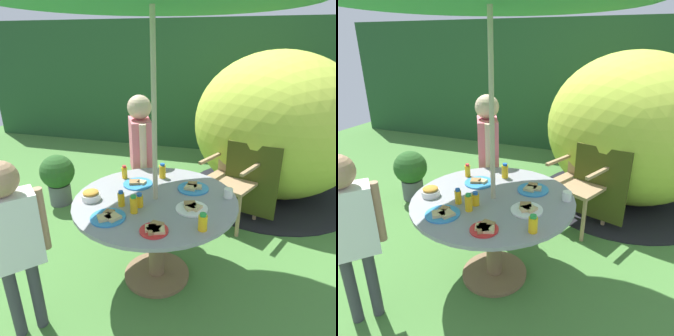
% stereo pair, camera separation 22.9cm
% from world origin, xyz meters
% --- Properties ---
extents(ground_plane, '(10.00, 10.00, 0.02)m').
position_xyz_m(ground_plane, '(0.00, 0.00, -0.01)').
color(ground_plane, '#477A38').
extents(hedge_backdrop, '(9.00, 0.70, 2.19)m').
position_xyz_m(hedge_backdrop, '(0.00, 3.72, 1.10)').
color(hedge_backdrop, '#234C28').
rests_on(hedge_backdrop, ground_plane).
extents(garden_table, '(1.24, 1.24, 0.73)m').
position_xyz_m(garden_table, '(0.00, 0.00, 0.54)').
color(garden_table, brown).
rests_on(garden_table, ground_plane).
extents(wooden_chair, '(0.65, 0.61, 0.98)m').
position_xyz_m(wooden_chair, '(0.52, 1.11, 0.56)').
color(wooden_chair, tan).
rests_on(wooden_chair, ground_plane).
extents(dome_tent, '(2.54, 2.54, 1.76)m').
position_xyz_m(dome_tent, '(0.94, 1.87, 0.87)').
color(dome_tent, '#B2C63F').
rests_on(dome_tent, ground_plane).
extents(potted_plant, '(0.40, 0.40, 0.62)m').
position_xyz_m(potted_plant, '(-1.50, 0.91, 0.36)').
color(potted_plant, '#595960').
rests_on(potted_plant, ground_plane).
extents(child_in_pink_shirt, '(0.34, 0.42, 1.37)m').
position_xyz_m(child_in_pink_shirt, '(-0.40, 0.78, 0.88)').
color(child_in_pink_shirt, '#3F3F47').
rests_on(child_in_pink_shirt, ground_plane).
extents(child_in_white_shirt, '(0.35, 0.36, 1.24)m').
position_xyz_m(child_in_white_shirt, '(-0.67, -0.73, 0.79)').
color(child_in_white_shirt, '#3F3F47').
rests_on(child_in_white_shirt, ground_plane).
extents(snack_bowl, '(0.14, 0.14, 0.08)m').
position_xyz_m(snack_bowl, '(-0.46, -0.14, 0.77)').
color(snack_bowl, white).
rests_on(snack_bowl, garden_table).
extents(plate_center_front, '(0.23, 0.23, 0.03)m').
position_xyz_m(plate_center_front, '(0.30, -0.09, 0.74)').
color(plate_center_front, white).
rests_on(plate_center_front, garden_table).
extents(plate_front_edge, '(0.18, 0.18, 0.03)m').
position_xyz_m(plate_front_edge, '(0.12, -0.42, 0.74)').
color(plate_front_edge, red).
rests_on(plate_front_edge, garden_table).
extents(plate_mid_left, '(0.24, 0.24, 0.03)m').
position_xyz_m(plate_mid_left, '(-0.22, 0.20, 0.74)').
color(plate_mid_left, '#338CD8').
rests_on(plate_mid_left, garden_table).
extents(plate_mid_right, '(0.25, 0.25, 0.03)m').
position_xyz_m(plate_mid_right, '(0.24, 0.24, 0.74)').
color(plate_mid_right, '#338CD8').
rests_on(plate_mid_right, garden_table).
extents(plate_far_left, '(0.24, 0.24, 0.03)m').
position_xyz_m(plate_far_left, '(-0.22, -0.36, 0.74)').
color(plate_far_left, '#338CD8').
rests_on(plate_far_left, garden_table).
extents(juice_bottle_near_left, '(0.06, 0.06, 0.13)m').
position_xyz_m(juice_bottle_near_left, '(-0.06, 0.39, 0.79)').
color(juice_bottle_near_left, yellow).
rests_on(juice_bottle_near_left, garden_table).
extents(juice_bottle_near_right, '(0.06, 0.06, 0.11)m').
position_xyz_m(juice_bottle_near_right, '(-0.08, -0.15, 0.78)').
color(juice_bottle_near_right, yellow).
rests_on(juice_bottle_near_right, garden_table).
extents(juice_bottle_far_right, '(0.05, 0.05, 0.13)m').
position_xyz_m(juice_bottle_far_right, '(-0.08, -0.24, 0.79)').
color(juice_bottle_far_right, yellow).
rests_on(juice_bottle_far_right, garden_table).
extents(juice_bottle_center_back, '(0.05, 0.05, 0.12)m').
position_xyz_m(juice_bottle_center_back, '(-0.21, -0.17, 0.78)').
color(juice_bottle_center_back, yellow).
rests_on(juice_bottle_center_back, garden_table).
extents(juice_bottle_back_edge, '(0.06, 0.06, 0.12)m').
position_xyz_m(juice_bottle_back_edge, '(0.41, -0.33, 0.78)').
color(juice_bottle_back_edge, yellow).
rests_on(juice_bottle_back_edge, garden_table).
extents(juice_bottle_spot_a, '(0.05, 0.05, 0.12)m').
position_xyz_m(juice_bottle_spot_a, '(-0.37, 0.29, 0.78)').
color(juice_bottle_spot_a, yellow).
rests_on(juice_bottle_spot_a, garden_table).
extents(cup_near, '(0.07, 0.07, 0.07)m').
position_xyz_m(cup_near, '(0.53, 0.16, 0.77)').
color(cup_near, white).
rests_on(cup_near, garden_table).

